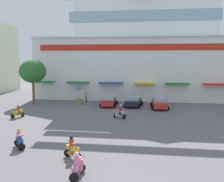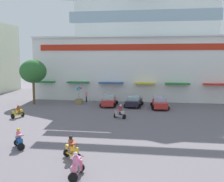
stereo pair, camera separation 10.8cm
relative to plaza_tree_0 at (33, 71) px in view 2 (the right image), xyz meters
name	(u,v)px [view 2 (the right image)]	position (x,y,z in m)	size (l,w,h in m)	color
ground_plane	(136,132)	(15.28, -12.68, -4.65)	(128.00, 128.00, 0.00)	slate
colonial_building	(145,46)	(15.28, 11.22, 3.94)	(34.52, 18.89, 19.86)	white
plaza_tree_0	(33,71)	(0.00, 0.00, 0.00)	(3.74, 3.63, 6.30)	brown
parked_car_0	(109,101)	(10.80, 0.05, -3.88)	(2.31, 4.10, 1.51)	#B62D2B
parked_car_1	(134,101)	(14.17, 0.14, -3.93)	(2.57, 4.11, 1.41)	black
parked_car_2	(160,103)	(17.58, -0.77, -3.89)	(2.48, 4.27, 1.52)	red
scooter_rider_0	(76,167)	(12.65, -22.33, -4.05)	(0.55, 1.48, 1.48)	black
scooter_rider_2	(18,112)	(2.05, -8.61, -4.03)	(1.10, 1.49, 1.49)	black
scooter_rider_3	(19,140)	(7.17, -18.22, -4.05)	(1.23, 1.33, 1.46)	black
scooter_rider_4	(72,149)	(11.58, -19.69, -4.01)	(1.36, 1.26, 1.53)	black
scooter_rider_7	(120,113)	(13.20, -7.38, -4.00)	(1.39, 1.10, 1.55)	black
pedestrian_1	(86,96)	(6.90, 2.94, -3.70)	(0.43, 0.43, 1.64)	black
balloon_vendor_cart	(79,97)	(6.29, 1.03, -3.67)	(0.96, 0.69, 2.55)	olive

